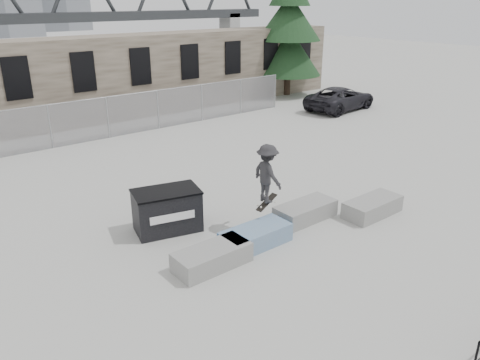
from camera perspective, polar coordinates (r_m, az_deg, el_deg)
name	(u,v)px	position (r m, az deg, el deg)	size (l,w,h in m)	color
ground	(287,230)	(14.03, 5.75, -6.05)	(120.00, 120.00, 0.00)	#A3A39F
stone_wall	(76,81)	(26.88, -19.37, 11.27)	(36.00, 2.58, 4.50)	brown
chainlink_fence	(108,117)	(23.68, -15.83, 7.40)	(22.06, 0.06, 2.02)	gray
planter_far_left	(212,257)	(12.08, -3.42, -9.30)	(2.00, 0.90, 0.52)	gray
planter_center_left	(256,236)	(13.03, 1.91, -6.83)	(2.00, 0.90, 0.52)	teal
planter_center_right	(305,211)	(14.63, 7.97, -3.72)	(2.00, 0.90, 0.52)	gray
planter_offset	(373,206)	(15.37, 15.85, -3.09)	(2.00, 0.90, 0.52)	gray
dumpster	(167,210)	(13.86, -8.88, -3.66)	(2.13, 1.60, 1.25)	black
spruce_tree	(289,24)	(33.31, 5.98, 18.35)	(4.59, 4.59, 11.50)	#38281E
truss_bridge	(38,17)	(66.56, -23.36, 17.79)	(70.00, 3.00, 9.80)	#2D3033
suv	(340,98)	(29.53, 12.15, 9.71)	(2.31, 5.01, 1.39)	black
skateboarder	(267,174)	(13.34, 3.35, 0.77)	(0.77, 1.16, 1.93)	#272729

